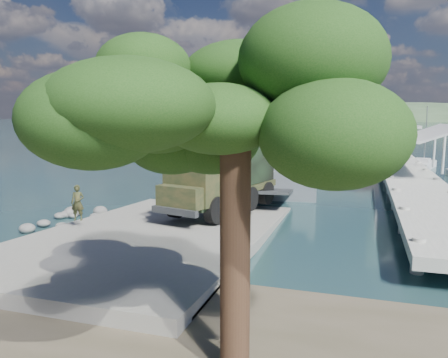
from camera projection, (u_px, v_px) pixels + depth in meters
ground at (166, 235)px, 21.92m from camera, size 1400.00×1400.00×0.00m
boat_ramp at (157, 235)px, 20.94m from camera, size 10.00×18.00×0.50m
shoreline_rocks at (68, 224)px, 24.24m from camera, size 3.20×5.60×0.90m
distant_headlands at (398, 121)px, 535.23m from camera, size 1000.00×240.00×48.00m
pier at (410, 170)px, 35.50m from camera, size 6.40×44.00×6.10m
landing_craft at (276, 168)px, 43.80m from camera, size 10.73×32.37×9.46m
military_truck at (227, 175)px, 25.27m from camera, size 4.80×9.31×4.15m
soldier at (78, 211)px, 21.24m from camera, size 0.73×0.58×1.74m
sailboat_far at (423, 165)px, 49.71m from camera, size 3.43×6.22×7.28m
overhang_tree at (218, 116)px, 9.37m from camera, size 8.13×7.49×7.38m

